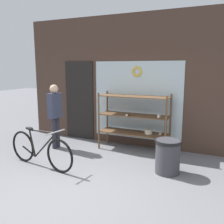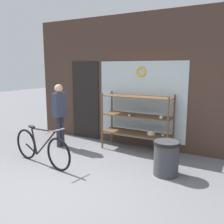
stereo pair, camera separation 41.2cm
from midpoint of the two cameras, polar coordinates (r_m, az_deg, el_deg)
ground_plane at (r=4.33m, az=-7.55°, el=-16.70°), size 30.00×30.00×0.00m
storefront_facade at (r=6.22m, az=6.71°, el=6.61°), size 5.84×0.13×3.22m
display_case at (r=5.83m, az=7.96°, el=-1.27°), size 1.66×0.52×1.36m
bicycle at (r=5.23m, az=-13.74°, el=-7.93°), size 1.70×0.46×0.79m
pedestrian at (r=6.18m, az=-10.06°, el=0.27°), size 0.23×0.35×1.55m
trash_bin at (r=4.76m, az=14.76°, el=-9.89°), size 0.48×0.48×0.64m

